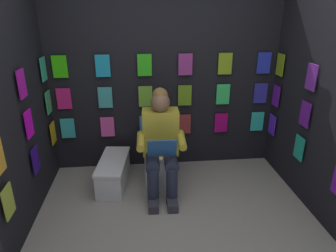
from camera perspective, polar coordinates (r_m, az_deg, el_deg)
name	(u,v)px	position (r m, az deg, el deg)	size (l,w,h in m)	color
display_wall_back	(165,77)	(3.80, -0.66, 9.27)	(2.92, 0.14, 2.37)	black
display_wall_left	(317,93)	(3.41, 26.26, 5.60)	(0.14, 1.73, 2.37)	black
display_wall_right	(15,102)	(3.11, -26.87, 4.14)	(0.14, 1.73, 2.37)	black
toilet	(160,156)	(3.64, -1.48, -5.67)	(0.41, 0.56, 0.77)	white
person_reading	(161,143)	(3.31, -1.33, -3.25)	(0.53, 0.69, 1.19)	gold
comic_longbox_near	(114,172)	(3.68, -10.25, -8.55)	(0.39, 0.77, 0.32)	silver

